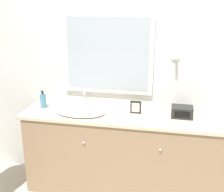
{
  "coord_description": "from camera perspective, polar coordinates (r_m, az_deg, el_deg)",
  "views": [
    {
      "loc": [
        0.44,
        -2.64,
        2.11
      ],
      "look_at": [
        -0.14,
        0.27,
        1.09
      ],
      "focal_mm": 50.0,
      "sensor_mm": 36.0,
      "label": 1
    }
  ],
  "objects": [
    {
      "name": "hand_towel_near_sink",
      "position": [
        3.1,
        6.8,
        -3.95
      ],
      "size": [
        0.15,
        0.1,
        0.04
      ],
      "color": "silver",
      "rests_on": "vanity_counter"
    },
    {
      "name": "wall_back",
      "position": [
        3.33,
        3.24,
        4.5
      ],
      "size": [
        8.0,
        0.18,
        2.55
      ],
      "color": "silver",
      "rests_on": "ground_plane"
    },
    {
      "name": "vanity_counter",
      "position": [
        3.38,
        2.37,
        -10.53
      ],
      "size": [
        2.15,
        0.52,
        0.89
      ],
      "color": "#937556",
      "rests_on": "ground_plane"
    },
    {
      "name": "sink_basin",
      "position": [
        3.26,
        -5.72,
        -2.75
      ],
      "size": [
        0.52,
        0.39,
        0.18
      ],
      "color": "white",
      "rests_on": "vanity_counter"
    },
    {
      "name": "picture_frame",
      "position": [
        3.22,
        4.35,
        -2.07
      ],
      "size": [
        0.11,
        0.01,
        0.14
      ],
      "color": "black",
      "rests_on": "vanity_counter"
    },
    {
      "name": "appliance_box",
      "position": [
        3.2,
        12.68,
        -2.85
      ],
      "size": [
        0.21,
        0.15,
        0.11
      ],
      "color": "black",
      "rests_on": "vanity_counter"
    },
    {
      "name": "soap_bottle",
      "position": [
        3.45,
        -12.47,
        -0.83
      ],
      "size": [
        0.07,
        0.07,
        0.2
      ],
      "color": "teal",
      "rests_on": "vanity_counter"
    }
  ]
}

